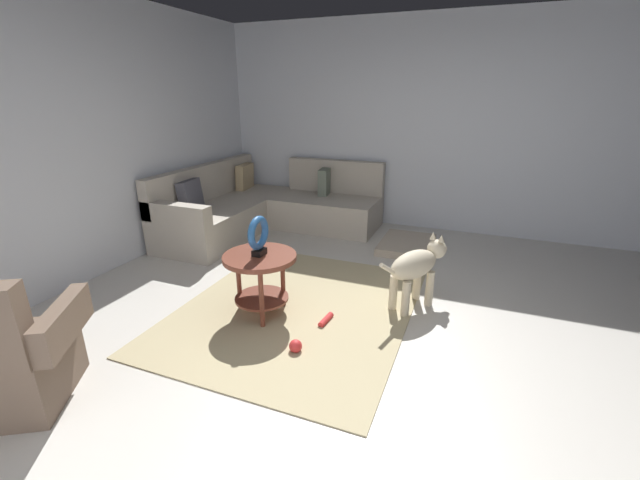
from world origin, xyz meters
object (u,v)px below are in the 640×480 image
Objects in this scene: armchair at (1,360)px; torus_sculpture at (258,235)px; side_table at (260,269)px; dog_bed_mat at (407,245)px; dog_toy_rope at (326,320)px; dog at (417,266)px; dog_toy_ball at (296,346)px; sectional_couch at (265,209)px.

armchair reaches higher than torus_sculpture.
torus_sculpture is at bearing -85.24° from side_table.
side_table is at bearing 29.57° from armchair.
dog_bed_mat is 1.97m from dog_toy_rope.
side_table is at bearing -121.59° from dog.
dog_toy_ball is at bearing -128.47° from torus_sculpture.
dog is 3.94× the size of dog_toy_rope.
torus_sculpture reaches higher than dog_bed_mat.
sectional_couch reaches higher than dog_toy_ball.
torus_sculpture is (0.00, -0.00, 0.29)m from side_table.
torus_sculpture reaches higher than side_table.
dog_toy_rope is at bearing -140.23° from sectional_couch.
dog_toy_ball is (-0.39, -0.49, -0.66)m from torus_sculpture.
dog_bed_mat is at bearing 33.29° from armchair.
dog reaches higher than side_table.
sectional_couch is at bearing 89.64° from dog_bed_mat.
torus_sculpture is at bearing -121.59° from dog.
side_table is 0.29m from torus_sculpture.
sectional_couch is 6.90× the size of torus_sculpture.
dog is (0.62, -1.17, -0.04)m from side_table.
dog is (-1.40, -0.32, 0.33)m from dog_bed_mat.
armchair is (-3.53, -0.22, 0.03)m from sectional_couch.
dog_bed_mat is (-0.01, -1.93, -0.25)m from sectional_couch.
armchair is 1.74m from side_table.
sectional_couch reaches higher than dog_bed_mat.
dog_toy_ball is (-2.40, 0.36, 0.00)m from dog_bed_mat.
dog_toy_ball reaches higher than dog_toy_rope.
dog is 0.90m from dog_toy_rope.
sectional_couch is at bearing 28.05° from side_table.
dog is at bearing -62.23° from side_table.
armchair is at bearing 154.03° from dog_bed_mat.
armchair is at bearing 129.51° from dog_toy_ball.
sectional_couch is 1.95m from dog_bed_mat.
dog_toy_rope is at bearing 17.25° from armchair.
dog_toy_ball is at bearing -146.96° from sectional_couch.
dog_bed_mat is (2.01, -0.86, -0.67)m from torus_sculpture.
side_table is 0.73m from dog_toy_ball.
side_table is 6.28× the size of dog_toy_ball.
torus_sculpture is at bearing -151.95° from sectional_couch.
side_table is 1.33m from dog.
dog_bed_mat is 2.43m from dog_toy_ball.
dog_toy_ball is at bearing -93.36° from dog.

